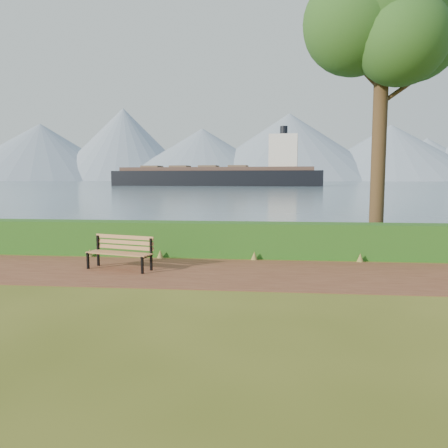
# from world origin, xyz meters

# --- Properties ---
(ground) EXTENTS (140.00, 140.00, 0.00)m
(ground) POSITION_xyz_m (0.00, 0.00, 0.00)
(ground) COLOR #444F16
(ground) RESTS_ON ground
(path) EXTENTS (40.00, 3.40, 0.01)m
(path) POSITION_xyz_m (0.00, 0.30, 0.01)
(path) COLOR #592E1E
(path) RESTS_ON ground
(hedge) EXTENTS (32.00, 0.85, 1.00)m
(hedge) POSITION_xyz_m (0.00, 2.60, 0.50)
(hedge) COLOR #184814
(hedge) RESTS_ON ground
(water) EXTENTS (700.00, 510.00, 0.00)m
(water) POSITION_xyz_m (0.00, 260.00, 0.01)
(water) COLOR #496076
(water) RESTS_ON ground
(mountains) EXTENTS (585.00, 190.00, 70.00)m
(mountains) POSITION_xyz_m (-9.17, 406.05, 27.70)
(mountains) COLOR slate
(mountains) RESTS_ON ground
(bench) EXTENTS (1.77, 0.92, 0.85)m
(bench) POSITION_xyz_m (-1.70, 0.46, 0.49)
(bench) COLOR black
(bench) RESTS_ON ground
(tree) EXTENTS (5.01, 4.10, 9.78)m
(tree) POSITION_xyz_m (5.47, 4.53, 7.27)
(tree) COLOR #392517
(tree) RESTS_ON ground
(cargo_ship) EXTENTS (63.18, 14.88, 19.00)m
(cargo_ship) POSITION_xyz_m (-11.72, 120.22, 2.83)
(cargo_ship) COLOR black
(cargo_ship) RESTS_ON ground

